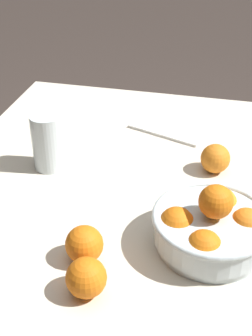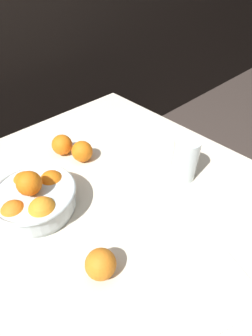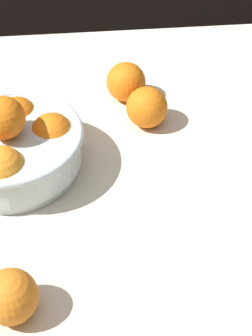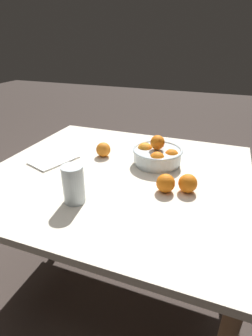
{
  "view_description": "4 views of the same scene",
  "coord_description": "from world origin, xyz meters",
  "views": [
    {
      "loc": [
        -0.15,
        0.88,
        1.37
      ],
      "look_at": [
        0.06,
        0.0,
        0.79
      ],
      "focal_mm": 50.0,
      "sensor_mm": 36.0,
      "label": 1
    },
    {
      "loc": [
        -0.31,
        -0.4,
        1.32
      ],
      "look_at": [
        0.1,
        0.03,
        0.8
      ],
      "focal_mm": 28.0,
      "sensor_mm": 36.0,
      "label": 2
    },
    {
      "loc": [
        -0.03,
        -0.56,
        1.37
      ],
      "look_at": [
        0.03,
        0.07,
        0.77
      ],
      "focal_mm": 60.0,
      "sensor_mm": 36.0,
      "label": 3
    },
    {
      "loc": [
        0.98,
        0.41,
        1.28
      ],
      "look_at": [
        0.09,
        0.07,
        0.8
      ],
      "focal_mm": 28.0,
      "sensor_mm": 36.0,
      "label": 4
    }
  ],
  "objects": [
    {
      "name": "dining_table",
      "position": [
        0.0,
        0.0,
        0.65
      ],
      "size": [
        1.06,
        1.16,
        0.72
      ],
      "color": "beige",
      "rests_on": "ground_plane"
    },
    {
      "name": "fruit_bowl",
      "position": [
        -0.15,
        0.14,
        0.77
      ],
      "size": [
        0.24,
        0.24,
        0.14
      ],
      "color": "silver",
      "rests_on": "dining_table"
    },
    {
      "name": "juice_glass",
      "position": [
        0.28,
        -0.06,
        0.79
      ],
      "size": [
        0.08,
        0.08,
        0.15
      ],
      "color": "#F4A314",
      "rests_on": "dining_table"
    },
    {
      "name": "orange_loose_near_bowl",
      "position": [
        0.06,
        0.32,
        0.76
      ],
      "size": [
        0.08,
        0.08,
        0.08
      ],
      "primitive_type": "sphere",
      "color": "orange",
      "rests_on": "dining_table"
    },
    {
      "name": "orange_loose_front",
      "position": [
        -0.14,
        -0.14,
        0.76
      ],
      "size": [
        0.07,
        0.07,
        0.07
      ],
      "primitive_type": "sphere",
      "color": "orange",
      "rests_on": "dining_table"
    },
    {
      "name": "orange_loose_aside",
      "position": [
        0.09,
        0.24,
        0.76
      ],
      "size": [
        0.08,
        0.08,
        0.08
      ],
      "primitive_type": "sphere",
      "color": "orange",
      "rests_on": "dining_table"
    },
    {
      "name": "napkin",
      "position": [
        -0.0,
        -0.35,
        0.72
      ],
      "size": [
        0.25,
        0.21,
        0.01
      ],
      "primitive_type": "cube",
      "rotation": [
        0.0,
        0.0,
        -0.33
      ],
      "color": "white",
      "rests_on": "dining_table"
    }
  ]
}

